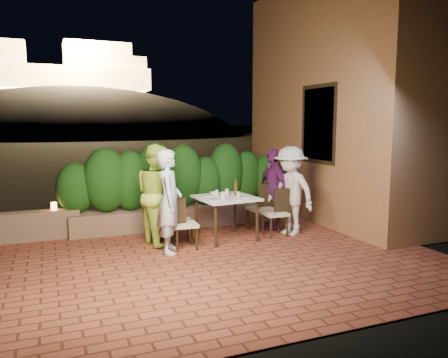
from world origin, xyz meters
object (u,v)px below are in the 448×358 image
beer_bottle (236,187)px  parapet_lamp (54,206)px  chair_right_back (260,207)px  diner_green (157,194)px  chair_left_back (174,217)px  diner_purple (273,189)px  chair_left_front (185,223)px  diner_white (290,191)px  chair_right_front (275,212)px  bowl (215,193)px  diner_blue (169,202)px  dining_table (226,218)px

beer_bottle → parapet_lamp: size_ratio=2.16×
chair_right_back → diner_green: 2.04m
chair_left_back → diner_purple: bearing=-11.0°
chair_left_front → diner_white: bearing=8.7°
chair_right_front → diner_white: size_ratio=0.53×
chair_right_front → diner_purple: size_ratio=0.55×
bowl → diner_blue: diner_blue is taller
diner_white → bowl: bearing=-126.2°
chair_left_back → diner_green: 0.50m
diner_blue → beer_bottle: bearing=-53.2°
beer_bottle → diner_purple: diner_purple is taller
bowl → diner_white: diner_white is taller
chair_left_front → diner_white: 2.09m
bowl → diner_white: (1.30, -0.44, 0.03)m
chair_right_front → diner_green: diner_green is taller
chair_right_front → chair_left_back: bearing=-7.4°
beer_bottle → chair_right_front: beer_bottle is taller
chair_left_front → parapet_lamp: bearing=146.3°
chair_right_front → diner_purple: diner_purple is taller
chair_right_front → diner_white: 0.48m
diner_blue → chair_left_front: bearing=-51.6°
bowl → diner_purple: diner_purple is taller
diner_blue → parapet_lamp: bearing=63.9°
diner_white → parapet_lamp: diner_white is taller
diner_white → diner_purple: size_ratio=1.04×
bowl → parapet_lamp: bearing=161.6°
bowl → diner_green: size_ratio=0.10×
bowl → diner_green: diner_green is taller
chair_left_back → parapet_lamp: 2.17m
bowl → chair_left_back: bearing=-169.0°
chair_right_back → diner_purple: diner_purple is taller
chair_right_back → dining_table: bearing=15.7°
diner_blue → parapet_lamp: diner_blue is taller
chair_left_back → chair_right_back: bearing=-11.5°
bowl → chair_right_back: (0.92, 0.01, -0.33)m
diner_blue → diner_green: size_ratio=0.97×
chair_right_back → diner_white: (0.38, -0.45, 0.36)m
dining_table → parapet_lamp: 3.04m
chair_right_front → chair_right_back: (-0.08, 0.45, 0.02)m
beer_bottle → chair_right_back: size_ratio=0.34×
dining_table → diner_green: diner_green is taller
chair_left_back → diner_white: diner_white is taller
beer_bottle → diner_white: 1.02m
diner_white → parapet_lamp: bearing=-126.0°
chair_left_back → bowl: bearing=-6.1°
parapet_lamp → beer_bottle: bearing=-21.0°
chair_left_front → diner_blue: 0.49m
dining_table → bowl: bearing=108.7°
dining_table → diner_white: size_ratio=0.59×
bowl → chair_left_back: 0.88m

